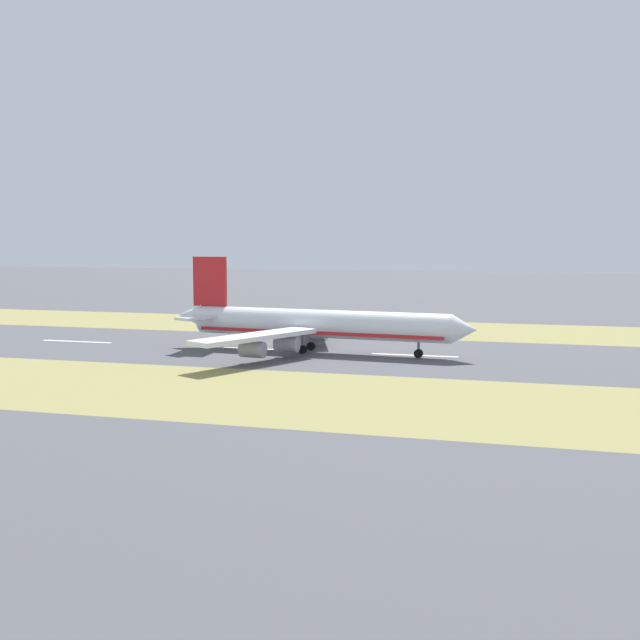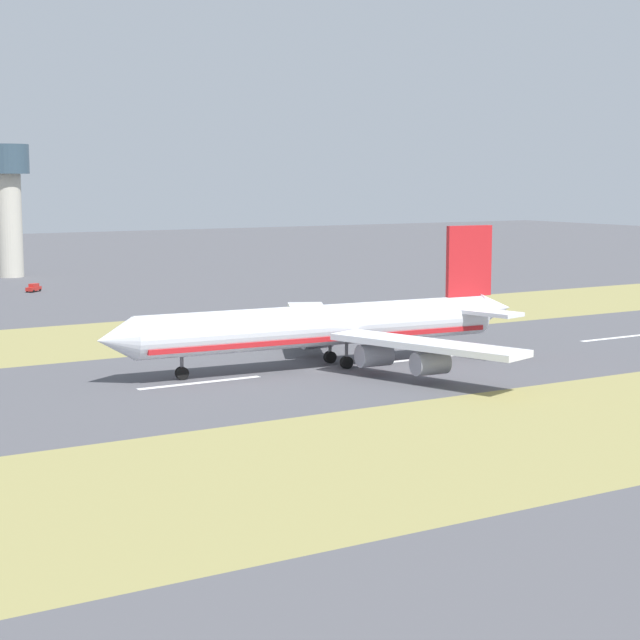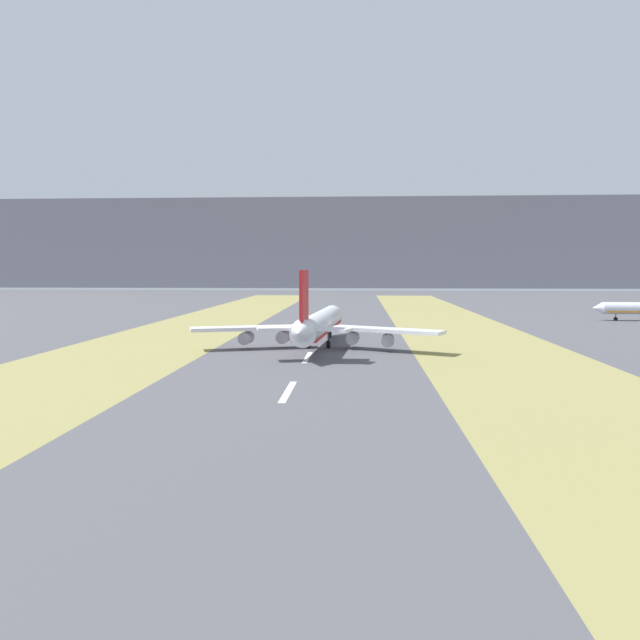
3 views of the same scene
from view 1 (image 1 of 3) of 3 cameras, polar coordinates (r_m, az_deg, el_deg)
ground_plane at (r=160.80m, az=0.59°, el=-2.43°), size 800.00×800.00×0.00m
grass_median_west at (r=204.28m, az=3.76°, el=-0.58°), size 40.00×600.00×0.01m
grass_median_east at (r=118.46m, az=-4.91°, el=-5.59°), size 40.00×600.00×0.01m
centreline_dash_near at (r=185.73m, az=-18.03°, el=-1.56°), size 1.20×18.00×0.01m
centreline_dash_mid at (r=167.34m, az=-6.48°, el=-2.13°), size 1.20×18.00×0.01m
centreline_dash_far at (r=157.20m, az=7.22°, el=-2.68°), size 1.20×18.00×0.01m
airplane_main_jet at (r=159.34m, az=-0.65°, el=-0.33°), size 63.96×67.22×20.20m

